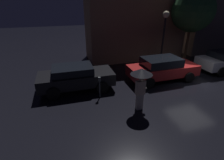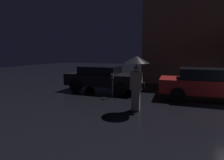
% 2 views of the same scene
% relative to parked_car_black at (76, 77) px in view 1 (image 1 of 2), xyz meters
% --- Properties ---
extents(ground_plane, '(60.00, 60.00, 0.00)m').
position_rel_parked_car_black_xyz_m(ground_plane, '(7.25, -1.50, -0.78)').
color(ground_plane, black).
extents(building_facade_left, '(8.24, 3.00, 6.09)m').
position_rel_parked_car_black_xyz_m(building_facade_left, '(5.76, 5.00, 2.26)').
color(building_facade_left, '#8C664C').
rests_on(building_facade_left, ground).
extents(parked_car_black, '(4.27, 2.01, 1.45)m').
position_rel_parked_car_black_xyz_m(parked_car_black, '(0.00, 0.00, 0.00)').
color(parked_car_black, black).
rests_on(parked_car_black, ground).
extents(parked_car_red, '(4.56, 1.99, 1.49)m').
position_rel_parked_car_black_xyz_m(parked_car_red, '(5.55, -0.20, 0.00)').
color(parked_car_red, maroon).
rests_on(parked_car_red, ground).
extents(pedestrian_with_umbrella, '(0.99, 0.99, 2.10)m').
position_rel_parked_car_black_xyz_m(pedestrian_with_umbrella, '(2.67, -2.97, 0.83)').
color(pedestrian_with_umbrella, beige).
rests_on(pedestrian_with_umbrella, ground).
extents(parking_meter, '(0.12, 0.10, 1.18)m').
position_rel_parked_car_black_xyz_m(parking_meter, '(1.11, -1.32, -0.05)').
color(parking_meter, '#4C5154').
rests_on(parking_meter, ground).
extents(street_lamp_near, '(0.47, 0.47, 4.11)m').
position_rel_parked_car_black_xyz_m(street_lamp_near, '(6.89, 2.18, 2.27)').
color(street_lamp_near, black).
rests_on(street_lamp_near, ground).
extents(street_tree, '(3.16, 3.16, 5.64)m').
position_rel_parked_car_black_xyz_m(street_tree, '(9.33, 2.41, 3.27)').
color(street_tree, '#473323').
rests_on(street_tree, ground).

